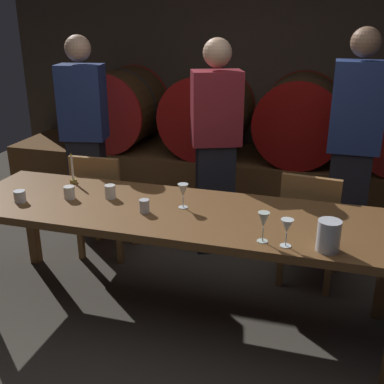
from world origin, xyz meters
TOP-DOWN VIEW (x-y plane):
  - ground_plane at (0.00, 0.00)m, footprint 7.46×7.46m
  - back_wall at (0.00, 2.92)m, footprint 5.74×0.24m
  - barrel_shelf at (0.00, 2.37)m, footprint 5.16×0.90m
  - wine_barrel_far_left at (-1.41, 2.37)m, footprint 0.82×0.84m
  - wine_barrel_center_left at (-0.44, 2.37)m, footprint 0.82×0.84m
  - wine_barrel_center_right at (0.48, 2.37)m, footprint 0.82×0.84m
  - dining_table at (-0.11, 0.28)m, footprint 2.77×0.80m
  - chair_left at (-0.93, 0.89)m, footprint 0.42×0.42m
  - chair_right at (0.70, 0.90)m, footprint 0.44×0.44m
  - guest_left at (-1.29, 1.35)m, footprint 0.42×0.31m
  - guest_center at (-0.09, 1.26)m, footprint 0.44×0.37m
  - guest_right at (0.95, 1.42)m, footprint 0.38×0.24m
  - candle_center at (-0.97, 0.55)m, footprint 0.05×0.05m
  - pitcher at (0.81, -0.00)m, footprint 0.12×0.12m
  - wine_glass_left at (-0.07, 0.33)m, footprint 0.07×0.07m
  - wine_glass_center at (0.48, 0.01)m, footprint 0.06×0.06m
  - wine_glass_right at (0.60, -0.01)m, footprint 0.07×0.07m
  - cup_far_left at (-1.11, 0.13)m, footprint 0.07×0.07m
  - cup_center_left at (-0.83, 0.27)m, footprint 0.07×0.07m
  - cup_center_right at (-0.58, 0.35)m, footprint 0.07×0.07m
  - cup_far_right at (-0.28, 0.19)m, footprint 0.06×0.06m

SIDE VIEW (x-z plane):
  - ground_plane at x=0.00m, z-range 0.00..0.00m
  - barrel_shelf at x=0.00m, z-range 0.00..0.53m
  - chair_left at x=-0.93m, z-range 0.05..0.93m
  - chair_right at x=0.70m, z-range 0.05..0.93m
  - dining_table at x=-0.11m, z-range 0.31..1.07m
  - cup_far_left at x=-1.11m, z-range 0.76..0.83m
  - cup_far_right at x=-0.28m, z-range 0.76..0.84m
  - cup_center_left at x=-0.83m, z-range 0.76..0.84m
  - cup_center_right at x=-0.58m, z-range 0.76..0.85m
  - candle_center at x=-0.97m, z-range 0.71..0.93m
  - pitcher at x=0.81m, z-range 0.76..0.92m
  - wine_glass_left at x=-0.07m, z-range 0.79..0.95m
  - wine_glass_right at x=0.60m, z-range 0.79..0.94m
  - wine_glass_center at x=0.48m, z-range 0.79..0.96m
  - guest_left at x=-1.29m, z-range 0.03..1.76m
  - guest_center at x=-0.09m, z-range 0.03..1.76m
  - wine_barrel_far_left at x=-1.41m, z-range 0.52..1.35m
  - wine_barrel_center_left at x=-0.44m, z-range 0.52..1.35m
  - wine_barrel_center_right at x=0.48m, z-range 0.52..1.35m
  - guest_right at x=0.95m, z-range 0.03..1.84m
  - back_wall at x=0.00m, z-range 0.00..2.96m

